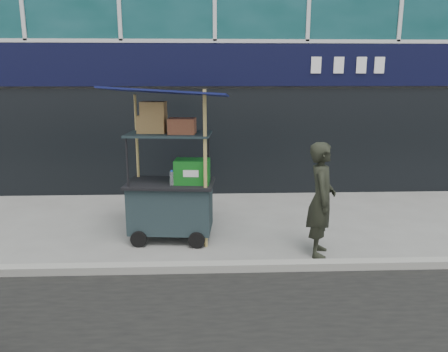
{
  "coord_description": "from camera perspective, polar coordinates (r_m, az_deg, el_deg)",
  "views": [
    {
      "loc": [
        -0.2,
        -5.89,
        2.71
      ],
      "look_at": [
        0.09,
        1.2,
        1.05
      ],
      "focal_mm": 35.0,
      "sensor_mm": 36.0,
      "label": 1
    }
  ],
  "objects": [
    {
      "name": "vendor_cart",
      "position": [
        7.23,
        -6.86,
        -1.49
      ],
      "size": [
        1.99,
        1.49,
        2.55
      ],
      "rotation": [
        0.0,
        0.0,
        -0.09
      ],
      "color": "#1A272C",
      "rests_on": "ground"
    },
    {
      "name": "vendor_man",
      "position": [
        6.72,
        12.59,
        -3.02
      ],
      "size": [
        0.56,
        0.72,
        1.75
      ],
      "primitive_type": "imported",
      "rotation": [
        0.0,
        0.0,
        1.32
      ],
      "color": "black",
      "rests_on": "ground"
    },
    {
      "name": "ground",
      "position": [
        6.49,
        -0.36,
        -11.53
      ],
      "size": [
        80.0,
        80.0,
        0.0
      ],
      "primitive_type": "plane",
      "color": "slate",
      "rests_on": "ground"
    },
    {
      "name": "curb",
      "position": [
        6.28,
        -0.29,
        -11.79
      ],
      "size": [
        80.0,
        0.18,
        0.12
      ],
      "primitive_type": "cube",
      "color": "gray",
      "rests_on": "ground"
    }
  ]
}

